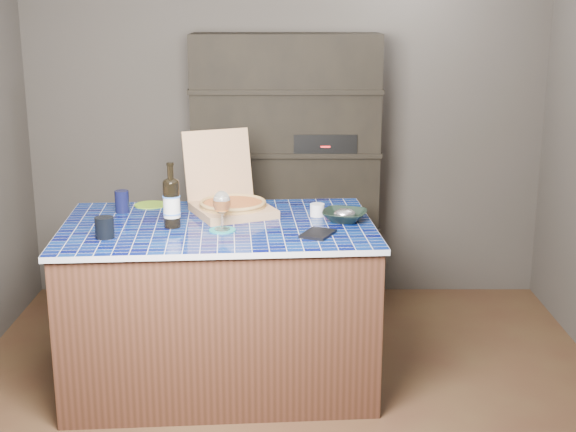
{
  "coord_description": "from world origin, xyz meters",
  "views": [
    {
      "loc": [
        0.01,
        -3.66,
        1.99
      ],
      "look_at": [
        0.01,
        0.0,
        1.01
      ],
      "focal_mm": 50.0,
      "sensor_mm": 36.0,
      "label": 1
    }
  ],
  "objects_px": {
    "wine_glass": "(222,203)",
    "dvd_case": "(318,234)",
    "kitchen_island": "(220,303)",
    "mead_bottle": "(172,202)",
    "pizza_box": "(231,202)",
    "bowl": "(345,216)"
  },
  "relations": [
    {
      "from": "pizza_box",
      "to": "wine_glass",
      "type": "bearing_deg",
      "value": -117.58
    },
    {
      "from": "dvd_case",
      "to": "bowl",
      "type": "bearing_deg",
      "value": 85.11
    },
    {
      "from": "kitchen_island",
      "to": "bowl",
      "type": "height_order",
      "value": "bowl"
    },
    {
      "from": "kitchen_island",
      "to": "bowl",
      "type": "distance_m",
      "value": 0.81
    },
    {
      "from": "kitchen_island",
      "to": "mead_bottle",
      "type": "height_order",
      "value": "mead_bottle"
    },
    {
      "from": "wine_glass",
      "to": "dvd_case",
      "type": "xyz_separation_m",
      "value": [
        0.48,
        -0.08,
        -0.13
      ]
    },
    {
      "from": "mead_bottle",
      "to": "bowl",
      "type": "distance_m",
      "value": 0.9
    },
    {
      "from": "mead_bottle",
      "to": "bowl",
      "type": "bearing_deg",
      "value": 7.3
    },
    {
      "from": "mead_bottle",
      "to": "dvd_case",
      "type": "bearing_deg",
      "value": -11.38
    },
    {
      "from": "kitchen_island",
      "to": "pizza_box",
      "type": "relative_size",
      "value": 2.84
    },
    {
      "from": "bowl",
      "to": "kitchen_island",
      "type": "bearing_deg",
      "value": -175.18
    },
    {
      "from": "dvd_case",
      "to": "mead_bottle",
      "type": "bearing_deg",
      "value": -166.56
    },
    {
      "from": "kitchen_island",
      "to": "dvd_case",
      "type": "xyz_separation_m",
      "value": [
        0.51,
        -0.21,
        0.45
      ]
    },
    {
      "from": "kitchen_island",
      "to": "mead_bottle",
      "type": "distance_m",
      "value": 0.62
    },
    {
      "from": "kitchen_island",
      "to": "pizza_box",
      "type": "bearing_deg",
      "value": 72.31
    },
    {
      "from": "kitchen_island",
      "to": "pizza_box",
      "type": "xyz_separation_m",
      "value": [
        0.05,
        0.22,
        0.5
      ]
    },
    {
      "from": "wine_glass",
      "to": "kitchen_island",
      "type": "bearing_deg",
      "value": 103.99
    },
    {
      "from": "mead_bottle",
      "to": "wine_glass",
      "type": "distance_m",
      "value": 0.27
    },
    {
      "from": "kitchen_island",
      "to": "bowl",
      "type": "bearing_deg",
      "value": 0.62
    },
    {
      "from": "dvd_case",
      "to": "pizza_box",
      "type": "bearing_deg",
      "value": 161.53
    },
    {
      "from": "pizza_box",
      "to": "bowl",
      "type": "relative_size",
      "value": 2.54
    },
    {
      "from": "wine_glass",
      "to": "dvd_case",
      "type": "height_order",
      "value": "wine_glass"
    }
  ]
}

